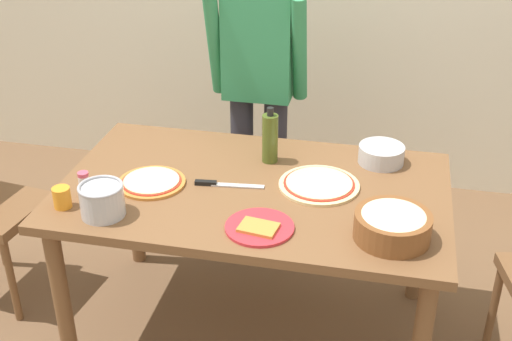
{
  "coord_description": "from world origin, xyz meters",
  "views": [
    {
      "loc": [
        0.52,
        -2.35,
        2.14
      ],
      "look_at": [
        0.0,
        0.05,
        0.81
      ],
      "focal_mm": 47.04,
      "sensor_mm": 36.0,
      "label": 1
    }
  ],
  "objects_px": {
    "pizza_cooked_on_tray": "(152,182)",
    "popcorn_bowl": "(393,224)",
    "dining_table": "(253,205)",
    "plate_with_slice": "(259,227)",
    "salt_shaker": "(84,184)",
    "olive_oil_bottle": "(270,138)",
    "mixing_bowl_steel": "(381,154)",
    "cup_orange": "(62,198)",
    "chef_knife": "(221,184)",
    "pizza_raw_on_board": "(319,184)",
    "steel_pot": "(102,200)",
    "person_cook": "(259,79)"
  },
  "relations": [
    {
      "from": "pizza_cooked_on_tray",
      "to": "popcorn_bowl",
      "type": "xyz_separation_m",
      "value": [
        0.99,
        -0.19,
        0.05
      ]
    },
    {
      "from": "dining_table",
      "to": "plate_with_slice",
      "type": "bearing_deg",
      "value": -73.45
    },
    {
      "from": "salt_shaker",
      "to": "pizza_cooked_on_tray",
      "type": "bearing_deg",
      "value": 32.84
    },
    {
      "from": "dining_table",
      "to": "olive_oil_bottle",
      "type": "distance_m",
      "value": 0.32
    },
    {
      "from": "olive_oil_bottle",
      "to": "mixing_bowl_steel",
      "type": "bearing_deg",
      "value": 10.68
    },
    {
      "from": "pizza_cooked_on_tray",
      "to": "cup_orange",
      "type": "relative_size",
      "value": 3.33
    },
    {
      "from": "popcorn_bowl",
      "to": "olive_oil_bottle",
      "type": "distance_m",
      "value": 0.75
    },
    {
      "from": "mixing_bowl_steel",
      "to": "chef_knife",
      "type": "xyz_separation_m",
      "value": [
        -0.64,
        -0.35,
        -0.03
      ]
    },
    {
      "from": "mixing_bowl_steel",
      "to": "cup_orange",
      "type": "bearing_deg",
      "value": -151.68
    },
    {
      "from": "pizza_cooked_on_tray",
      "to": "salt_shaker",
      "type": "distance_m",
      "value": 0.27
    },
    {
      "from": "pizza_cooked_on_tray",
      "to": "olive_oil_bottle",
      "type": "bearing_deg",
      "value": 34.95
    },
    {
      "from": "popcorn_bowl",
      "to": "chef_knife",
      "type": "distance_m",
      "value": 0.75
    },
    {
      "from": "mixing_bowl_steel",
      "to": "chef_knife",
      "type": "bearing_deg",
      "value": -151.17
    },
    {
      "from": "pizza_raw_on_board",
      "to": "steel_pot",
      "type": "distance_m",
      "value": 0.88
    },
    {
      "from": "dining_table",
      "to": "steel_pot",
      "type": "relative_size",
      "value": 9.22
    },
    {
      "from": "mixing_bowl_steel",
      "to": "chef_knife",
      "type": "distance_m",
      "value": 0.73
    },
    {
      "from": "steel_pot",
      "to": "dining_table",
      "type": "bearing_deg",
      "value": 32.83
    },
    {
      "from": "pizza_cooked_on_tray",
      "to": "dining_table",
      "type": "bearing_deg",
      "value": 9.14
    },
    {
      "from": "dining_table",
      "to": "cup_orange",
      "type": "bearing_deg",
      "value": -155.68
    },
    {
      "from": "plate_with_slice",
      "to": "popcorn_bowl",
      "type": "xyz_separation_m",
      "value": [
        0.48,
        0.05,
        0.05
      ]
    },
    {
      "from": "dining_table",
      "to": "person_cook",
      "type": "distance_m",
      "value": 0.82
    },
    {
      "from": "popcorn_bowl",
      "to": "steel_pot",
      "type": "height_order",
      "value": "steel_pot"
    },
    {
      "from": "person_cook",
      "to": "chef_knife",
      "type": "relative_size",
      "value": 5.57
    },
    {
      "from": "popcorn_bowl",
      "to": "olive_oil_bottle",
      "type": "xyz_separation_m",
      "value": [
        -0.55,
        0.5,
        0.05
      ]
    },
    {
      "from": "cup_orange",
      "to": "mixing_bowl_steel",
      "type": "bearing_deg",
      "value": 28.32
    },
    {
      "from": "pizza_cooked_on_tray",
      "to": "mixing_bowl_steel",
      "type": "height_order",
      "value": "mixing_bowl_steel"
    },
    {
      "from": "dining_table",
      "to": "plate_with_slice",
      "type": "xyz_separation_m",
      "value": [
        0.09,
        -0.3,
        0.1
      ]
    },
    {
      "from": "person_cook",
      "to": "chef_knife",
      "type": "height_order",
      "value": "person_cook"
    },
    {
      "from": "plate_with_slice",
      "to": "steel_pot",
      "type": "xyz_separation_m",
      "value": [
        -0.61,
        -0.03,
        0.06
      ]
    },
    {
      "from": "dining_table",
      "to": "chef_knife",
      "type": "xyz_separation_m",
      "value": [
        -0.13,
        -0.02,
        0.1
      ]
    },
    {
      "from": "chef_knife",
      "to": "salt_shaker",
      "type": "bearing_deg",
      "value": -159.18
    },
    {
      "from": "popcorn_bowl",
      "to": "person_cook",
      "type": "bearing_deg",
      "value": 125.13
    },
    {
      "from": "person_cook",
      "to": "mixing_bowl_steel",
      "type": "relative_size",
      "value": 8.1
    },
    {
      "from": "olive_oil_bottle",
      "to": "cup_orange",
      "type": "height_order",
      "value": "olive_oil_bottle"
    },
    {
      "from": "mixing_bowl_steel",
      "to": "salt_shaker",
      "type": "height_order",
      "value": "salt_shaker"
    },
    {
      "from": "popcorn_bowl",
      "to": "olive_oil_bottle",
      "type": "relative_size",
      "value": 1.09
    },
    {
      "from": "dining_table",
      "to": "pizza_cooked_on_tray",
      "type": "xyz_separation_m",
      "value": [
        -0.42,
        -0.07,
        0.1
      ]
    },
    {
      "from": "pizza_raw_on_board",
      "to": "mixing_bowl_steel",
      "type": "relative_size",
      "value": 1.68
    },
    {
      "from": "pizza_raw_on_board",
      "to": "popcorn_bowl",
      "type": "distance_m",
      "value": 0.45
    },
    {
      "from": "chef_knife",
      "to": "popcorn_bowl",
      "type": "bearing_deg",
      "value": -18.64
    },
    {
      "from": "cup_orange",
      "to": "salt_shaker",
      "type": "relative_size",
      "value": 0.8
    },
    {
      "from": "pizza_raw_on_board",
      "to": "pizza_cooked_on_tray",
      "type": "relative_size",
      "value": 1.18
    },
    {
      "from": "mixing_bowl_steel",
      "to": "pizza_raw_on_board",
      "type": "bearing_deg",
      "value": -131.32
    },
    {
      "from": "person_cook",
      "to": "salt_shaker",
      "type": "height_order",
      "value": "person_cook"
    },
    {
      "from": "chef_knife",
      "to": "person_cook",
      "type": "bearing_deg",
      "value": 90.5
    },
    {
      "from": "plate_with_slice",
      "to": "cup_orange",
      "type": "height_order",
      "value": "cup_orange"
    },
    {
      "from": "mixing_bowl_steel",
      "to": "chef_knife",
      "type": "height_order",
      "value": "mixing_bowl_steel"
    },
    {
      "from": "chef_knife",
      "to": "dining_table",
      "type": "bearing_deg",
      "value": 8.2
    },
    {
      "from": "dining_table",
      "to": "popcorn_bowl",
      "type": "relative_size",
      "value": 5.71
    },
    {
      "from": "dining_table",
      "to": "pizza_raw_on_board",
      "type": "xyz_separation_m",
      "value": [
        0.26,
        0.06,
        0.1
      ]
    }
  ]
}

